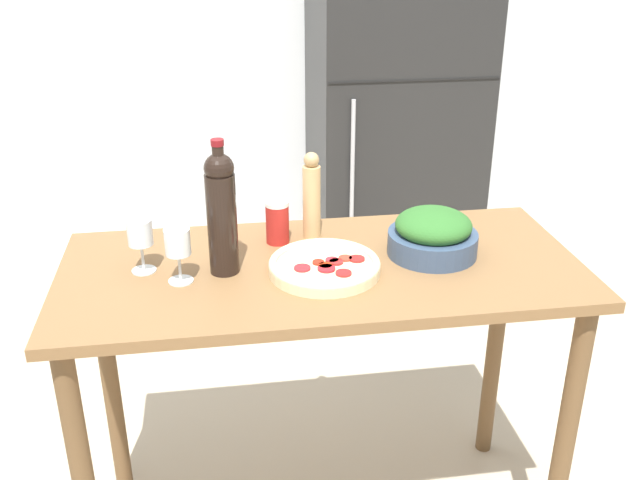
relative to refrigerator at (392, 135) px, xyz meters
name	(u,v)px	position (x,y,z in m)	size (l,w,h in m)	color
wall_back	(260,26)	(-0.63, 0.41, 0.50)	(6.40, 0.08, 2.60)	silver
refrigerator	(392,135)	(0.00, 0.00, 0.00)	(0.80, 0.74, 1.61)	black
prep_counter	(322,311)	(-0.63, -1.69, -0.01)	(1.43, 0.65, 0.95)	brown
wine_bottle	(221,210)	(-0.89, -1.69, 0.32)	(0.08, 0.08, 0.37)	black
wine_glass_near	(178,245)	(-1.01, -1.73, 0.25)	(0.07, 0.07, 0.15)	silver
wine_glass_far	(140,235)	(-1.11, -1.66, 0.25)	(0.07, 0.07, 0.15)	silver
pepper_mill	(311,197)	(-0.63, -1.49, 0.27)	(0.05, 0.05, 0.26)	tan
salad_bowl	(433,234)	(-0.31, -1.67, 0.20)	(0.25, 0.25, 0.13)	#384C6B
homemade_pizza	(324,266)	(-0.63, -1.74, 0.16)	(0.30, 0.30, 0.04)	beige
salt_canister	(277,222)	(-0.73, -1.52, 0.20)	(0.07, 0.07, 0.13)	#B2231E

